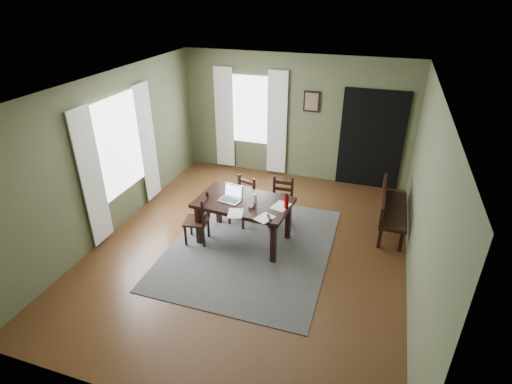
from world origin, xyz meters
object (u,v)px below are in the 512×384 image
(chair_end, at_px, (199,220))
(bench, at_px, (390,207))
(dining_table, at_px, (244,206))
(water_bottle, at_px, (286,201))
(chair_back_right, at_px, (281,203))
(laptop, at_px, (232,196))
(chair_back_left, at_px, (243,202))

(chair_end, bearing_deg, bench, 104.97)
(dining_table, relative_size, water_bottle, 6.30)
(chair_back_right, bearing_deg, laptop, -132.88)
(chair_back_left, bearing_deg, chair_back_right, 29.95)
(chair_end, xyz_separation_m, chair_back_left, (0.48, 0.82, -0.00))
(laptop, bearing_deg, water_bottle, 10.40)
(chair_back_left, height_order, bench, chair_back_left)
(dining_table, height_order, bench, bench)
(dining_table, height_order, chair_end, chair_end)
(chair_back_left, relative_size, bench, 0.62)
(dining_table, distance_m, chair_back_left, 0.66)
(dining_table, relative_size, bench, 1.15)
(dining_table, distance_m, water_bottle, 0.75)
(chair_end, distance_m, chair_back_left, 0.95)
(chair_end, distance_m, laptop, 0.69)
(dining_table, distance_m, chair_back_right, 0.88)
(water_bottle, bearing_deg, laptop, -179.73)
(chair_back_right, relative_size, bench, 0.63)
(bench, bearing_deg, dining_table, 115.72)
(laptop, bearing_deg, dining_table, 13.86)
(bench, distance_m, water_bottle, 2.00)
(chair_end, relative_size, water_bottle, 3.42)
(chair_back_right, bearing_deg, dining_table, -123.22)
(dining_table, bearing_deg, water_bottle, 3.98)
(chair_back_left, distance_m, laptop, 0.71)
(laptop, relative_size, water_bottle, 1.53)
(chair_end, xyz_separation_m, water_bottle, (1.43, 0.25, 0.47))
(dining_table, height_order, chair_back_right, chair_back_right)
(chair_back_right, bearing_deg, bench, 11.37)
(chair_back_right, distance_m, laptop, 1.06)
(chair_end, height_order, chair_back_right, chair_back_right)
(chair_back_right, height_order, bench, chair_back_right)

